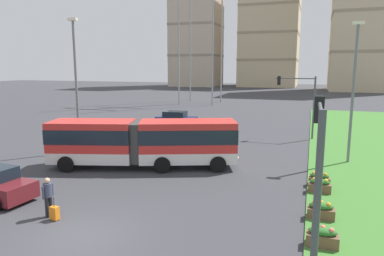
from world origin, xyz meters
TOP-DOWN VIEW (x-y plane):
  - ground_plane at (0.00, 0.00)m, footprint 260.00×260.00m
  - articulated_bus at (-2.02, 9.29)m, footprint 11.92×6.15m
  - car_navy_sedan at (-6.04, 25.27)m, footprint 4.46×2.15m
  - pedestrian_crossing at (-2.42, 1.03)m, footprint 0.36×0.58m
  - rolling_suitcase at (-1.97, 0.83)m, footprint 0.39×0.29m
  - flower_planter_0 at (8.63, 2.00)m, footprint 1.10×0.56m
  - flower_planter_1 at (8.63, 4.46)m, footprint 1.10×0.56m
  - flower_planter_2 at (8.63, 7.80)m, footprint 1.10×0.56m
  - flower_planter_3 at (8.63, 8.88)m, footprint 1.10×0.56m
  - traffic_light_far_right at (7.09, 22.00)m, footprint 3.45×0.28m
  - traffic_light_near_right at (8.23, -1.67)m, footprint 0.28×3.91m
  - streetlight_left at (-8.50, 11.46)m, footprint 0.70×0.28m
  - streetlight_median at (10.53, 14.56)m, footprint 0.70×0.28m
  - apartment_tower_west at (-30.00, 106.08)m, footprint 15.28×15.55m
  - apartment_tower_westcentre at (-6.21, 112.36)m, footprint 18.46×20.09m
  - transmission_pylon at (-10.91, 49.89)m, footprint 9.00×6.24m

SIDE VIEW (x-z plane):
  - ground_plane at x=0.00m, z-range 0.00..0.00m
  - rolling_suitcase at x=-1.97m, z-range -0.17..0.80m
  - flower_planter_0 at x=8.63m, z-range 0.06..0.80m
  - flower_planter_1 at x=8.63m, z-range 0.06..0.80m
  - flower_planter_2 at x=8.63m, z-range 0.06..0.80m
  - flower_planter_3 at x=8.63m, z-range 0.06..0.80m
  - car_navy_sedan at x=-6.04m, z-range -0.04..1.54m
  - pedestrian_crossing at x=-2.42m, z-range 0.13..1.87m
  - articulated_bus at x=-2.02m, z-range 0.15..3.15m
  - traffic_light_near_right at x=8.23m, z-range 1.08..6.59m
  - traffic_light_far_right at x=7.09m, z-range 1.06..6.64m
  - streetlight_median at x=10.53m, z-range 0.45..9.64m
  - streetlight_left at x=-8.50m, z-range 0.45..10.28m
  - transmission_pylon at x=-10.91m, z-range 1.43..33.26m
  - apartment_tower_westcentre at x=-6.21m, z-range 0.02..41.94m
  - apartment_tower_west at x=-30.00m, z-range 0.02..49.56m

